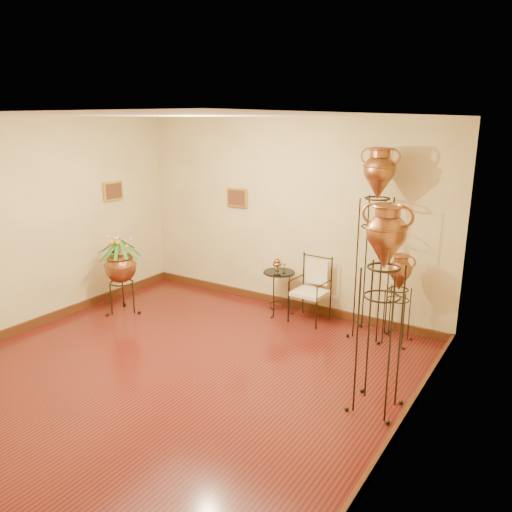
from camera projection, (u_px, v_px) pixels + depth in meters
The scene contains 8 objects.
ground at pixel (176, 372), 5.66m from camera, with size 5.00×5.00×0.00m, color #5A1A15.
room_shell at pixel (168, 222), 5.21m from camera, with size 5.02×5.02×2.81m.
amphora_tall at pixel (374, 243), 6.29m from camera, with size 0.56×0.56×2.47m.
amphora_mid at pixel (381, 309), 4.68m from camera, with size 0.53×0.53×2.07m.
amphora_short at pixel (398, 298), 6.26m from camera, with size 0.36×0.36×1.19m.
planter_urn at pixel (120, 264), 7.23m from camera, with size 0.73×0.73×1.33m.
armchair at pixel (310, 290), 6.96m from camera, with size 0.53×0.50×0.92m.
side_table at pixel (279, 292), 7.26m from camera, with size 0.53×0.53×0.82m.
Camera 1 is at (3.53, -3.80, 2.77)m, focal length 35.00 mm.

